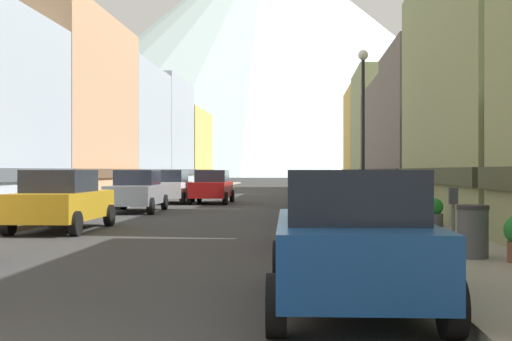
# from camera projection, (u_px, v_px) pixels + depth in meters

# --- Properties ---
(sidewalk_left) EXTENTS (2.50, 100.00, 0.15)m
(sidewalk_left) POSITION_uv_depth(u_px,v_px,m) (147.00, 198.00, 40.62)
(sidewalk_left) COLOR gray
(sidewalk_left) RESTS_ON ground
(sidewalk_right) EXTENTS (2.50, 100.00, 0.15)m
(sidewalk_right) POSITION_uv_depth(u_px,v_px,m) (353.00, 199.00, 39.78)
(sidewalk_right) COLOR gray
(sidewalk_right) RESTS_ON ground
(storefront_left_2) EXTENTS (8.99, 12.76, 10.51)m
(storefront_left_2) POSITION_uv_depth(u_px,v_px,m) (36.00, 112.00, 37.71)
(storefront_left_2) COLOR tan
(storefront_left_2) RESTS_ON ground
(storefront_left_3) EXTENTS (8.35, 11.06, 9.49)m
(storefront_left_3) POSITION_uv_depth(u_px,v_px,m) (104.00, 132.00, 49.60)
(storefront_left_3) COLOR #99A5B2
(storefront_left_3) RESTS_ON ground
(storefront_left_4) EXTENTS (6.53, 11.51, 10.02)m
(storefront_left_4) POSITION_uv_depth(u_px,v_px,m) (150.00, 137.00, 60.91)
(storefront_left_4) COLOR #99A5B2
(storefront_left_4) RESTS_ON ground
(storefront_left_5) EXTENTS (8.61, 13.13, 8.38)m
(storefront_left_5) POSITION_uv_depth(u_px,v_px,m) (167.00, 150.00, 73.86)
(storefront_left_5) COLOR #D8B259
(storefront_left_5) RESTS_ON ground
(storefront_right_2) EXTENTS (6.93, 8.09, 7.88)m
(storefront_right_2) POSITION_uv_depth(u_px,v_px,m) (455.00, 129.00, 33.03)
(storefront_right_2) COLOR #66605B
(storefront_right_2) RESTS_ON ground
(storefront_right_3) EXTENTS (7.18, 10.92, 7.24)m
(storefront_right_3) POSITION_uv_depth(u_px,v_px,m) (423.00, 143.00, 42.52)
(storefront_right_3) COLOR #66605B
(storefront_right_3) RESTS_ON ground
(storefront_right_4) EXTENTS (7.35, 9.24, 9.72)m
(storefront_right_4) POSITION_uv_depth(u_px,v_px,m) (400.00, 134.00, 53.15)
(storefront_right_4) COLOR #8C9966
(storefront_right_4) RESTS_ON ground
(storefront_right_5) EXTENTS (8.52, 10.23, 9.42)m
(storefront_right_5) POSITION_uv_depth(u_px,v_px,m) (390.00, 141.00, 63.19)
(storefront_right_5) COLOR #D8B259
(storefront_right_5) RESTS_ON ground
(car_left_1) EXTENTS (2.11, 4.42, 1.78)m
(car_left_1) POSITION_uv_depth(u_px,v_px,m) (62.00, 200.00, 19.46)
(car_left_1) COLOR #B28419
(car_left_1) RESTS_ON ground
(car_left_2) EXTENTS (2.21, 4.47, 1.78)m
(car_left_2) POSITION_uv_depth(u_px,v_px,m) (137.00, 191.00, 28.28)
(car_left_2) COLOR slate
(car_left_2) RESTS_ON ground
(car_left_3) EXTENTS (2.09, 4.41, 1.78)m
(car_left_3) POSITION_uv_depth(u_px,v_px,m) (171.00, 186.00, 35.63)
(car_left_3) COLOR silver
(car_left_3) RESTS_ON ground
(car_right_0) EXTENTS (2.14, 4.44, 1.78)m
(car_right_0) POSITION_uv_depth(u_px,v_px,m) (350.00, 238.00, 8.61)
(car_right_0) COLOR #19478C
(car_right_0) RESTS_ON ground
(car_right_1) EXTENTS (2.16, 4.44, 1.78)m
(car_right_1) POSITION_uv_depth(u_px,v_px,m) (328.00, 208.00, 15.49)
(car_right_1) COLOR #591E72
(car_right_1) RESTS_ON ground
(car_right_2) EXTENTS (2.13, 4.43, 1.78)m
(car_right_2) POSITION_uv_depth(u_px,v_px,m) (320.00, 196.00, 22.57)
(car_right_2) COLOR #591E72
(car_right_2) RESTS_ON ground
(car_right_3) EXTENTS (2.07, 4.41, 1.78)m
(car_right_3) POSITION_uv_depth(u_px,v_px,m) (315.00, 189.00, 31.18)
(car_right_3) COLOR #19478C
(car_right_3) RESTS_ON ground
(car_driving_0) EXTENTS (2.06, 4.40, 1.78)m
(car_driving_0) POSITION_uv_depth(u_px,v_px,m) (212.00, 186.00, 35.63)
(car_driving_0) COLOR #9E1111
(car_driving_0) RESTS_ON ground
(parking_meter_near) EXTENTS (0.14, 0.10, 1.33)m
(parking_meter_near) POSITION_uv_depth(u_px,v_px,m) (453.00, 215.00, 11.27)
(parking_meter_near) COLOR #595960
(parking_meter_near) RESTS_ON sidewalk_right
(trash_bin_right) EXTENTS (0.59, 0.59, 0.98)m
(trash_bin_right) POSITION_uv_depth(u_px,v_px,m) (473.00, 231.00, 12.32)
(trash_bin_right) COLOR #4C5156
(trash_bin_right) RESTS_ON sidewalk_right
(potted_plant_1) EXTENTS (0.49, 0.49, 0.82)m
(potted_plant_1) POSITION_uv_depth(u_px,v_px,m) (435.00, 212.00, 19.11)
(potted_plant_1) COLOR #4C4C51
(potted_plant_1) RESTS_ON sidewalk_right
(streetlamp_right) EXTENTS (0.36, 0.36, 5.86)m
(streetlamp_right) POSITION_uv_depth(u_px,v_px,m) (363.00, 107.00, 23.42)
(streetlamp_right) COLOR black
(streetlamp_right) RESTS_ON sidewalk_right
(mountain_backdrop) EXTENTS (221.38, 221.38, 95.98)m
(mountain_backdrop) POSITION_uv_depth(u_px,v_px,m) (265.00, 54.00, 265.41)
(mountain_backdrop) COLOR silver
(mountain_backdrop) RESTS_ON ground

